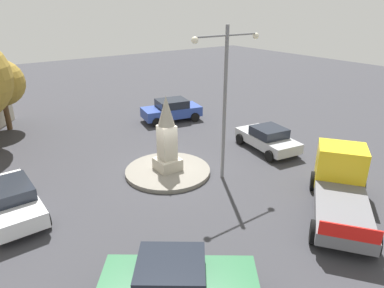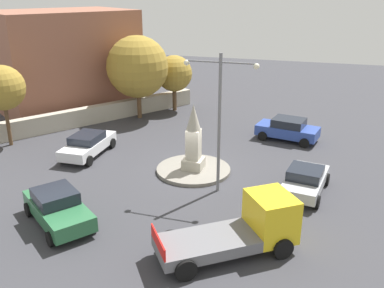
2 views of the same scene
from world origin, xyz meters
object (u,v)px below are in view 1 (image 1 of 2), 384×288
object	(u,v)px
car_white_approaching	(10,199)
car_silver_near_island	(268,138)
car_green_passing	(177,284)
tree_mid_cluster	(0,83)
streetlamp	(225,90)
car_blue_far_side	(172,110)
truck_yellow_waiting	(341,184)
monument	(167,137)

from	to	relation	value
car_white_approaching	car_silver_near_island	distance (m)	13.20
car_green_passing	tree_mid_cluster	size ratio (longest dim) A/B	0.98
streetlamp	car_green_passing	xyz separation A→B (m)	(-5.98, -5.19, -3.54)
car_blue_far_side	truck_yellow_waiting	world-z (taller)	truck_yellow_waiting
streetlamp	truck_yellow_waiting	distance (m)	6.22
monument	tree_mid_cluster	size ratio (longest dim) A/B	0.81
car_blue_far_side	car_green_passing	xyz separation A→B (m)	(-8.67, -14.00, -0.02)
car_white_approaching	tree_mid_cluster	distance (m)	11.59
monument	streetlamp	distance (m)	3.63
tree_mid_cluster	monument	bearing A→B (deg)	-65.65
streetlamp	car_white_approaching	xyz separation A→B (m)	(-8.88, 2.31, -3.59)
car_white_approaching	truck_yellow_waiting	xyz separation A→B (m)	(11.14, -7.07, 0.28)
car_blue_far_side	truck_yellow_waiting	distance (m)	13.58
car_silver_near_island	car_green_passing	size ratio (longest dim) A/B	0.93
car_white_approaching	streetlamp	bearing A→B (deg)	-14.60
monument	car_silver_near_island	bearing A→B (deg)	-7.61
car_blue_far_side	car_green_passing	distance (m)	16.47
car_silver_near_island	tree_mid_cluster	size ratio (longest dim) A/B	0.90
car_white_approaching	truck_yellow_waiting	world-z (taller)	truck_yellow_waiting
car_green_passing	tree_mid_cluster	xyz separation A→B (m)	(-1.18, 18.71, 2.34)
streetlamp	tree_mid_cluster	world-z (taller)	streetlamp
truck_yellow_waiting	tree_mid_cluster	bearing A→B (deg)	117.26
car_blue_far_side	truck_yellow_waiting	bearing A→B (deg)	-91.81
car_green_passing	car_white_approaching	bearing A→B (deg)	111.10
streetlamp	tree_mid_cluster	xyz separation A→B (m)	(-7.16, 13.53, -1.20)
car_white_approaching	car_blue_far_side	size ratio (longest dim) A/B	1.02
monument	car_blue_far_side	world-z (taller)	monument
monument	truck_yellow_waiting	distance (m)	7.92
car_green_passing	streetlamp	bearing A→B (deg)	40.93
streetlamp	car_white_approaching	size ratio (longest dim) A/B	1.58
car_blue_far_side	tree_mid_cluster	size ratio (longest dim) A/B	0.94
streetlamp	car_white_approaching	world-z (taller)	streetlamp
monument	car_blue_far_side	distance (m)	8.36
car_green_passing	tree_mid_cluster	distance (m)	18.90
monument	car_silver_near_island	world-z (taller)	monument
car_blue_far_side	car_green_passing	size ratio (longest dim) A/B	0.97
monument	truck_yellow_waiting	xyz separation A→B (m)	(4.17, -6.68, -0.88)
car_white_approaching	car_silver_near_island	bearing A→B (deg)	-5.30
car_silver_near_island	car_blue_far_side	size ratio (longest dim) A/B	0.96
streetlamp	tree_mid_cluster	distance (m)	15.35
car_blue_far_side	streetlamp	bearing A→B (deg)	-106.98
car_silver_near_island	car_blue_far_side	world-z (taller)	car_blue_far_side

